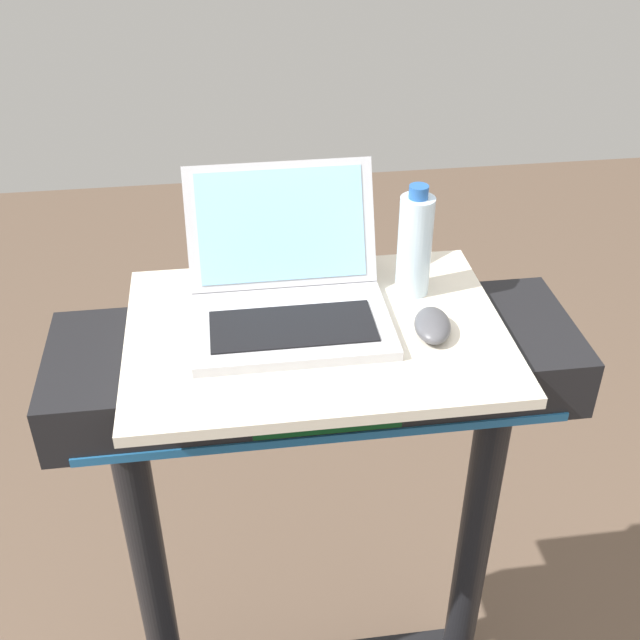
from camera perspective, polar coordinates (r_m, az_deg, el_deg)
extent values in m
cylinder|color=black|center=(1.73, -12.06, -17.63)|extent=(0.07, 0.07, 0.91)
cylinder|color=black|center=(1.78, 11.08, -15.34)|extent=(0.07, 0.07, 0.91)
cube|color=black|center=(1.36, -0.29, -3.19)|extent=(0.90, 0.28, 0.11)
cube|color=#0C3F19|center=(1.25, 0.58, -7.10)|extent=(0.24, 0.01, 0.06)
cube|color=#1E598C|center=(1.29, 0.56, -8.59)|extent=(0.81, 0.00, 0.02)
cube|color=beige|center=(1.33, -0.29, -0.95)|extent=(0.63, 0.46, 0.02)
cube|color=#B7B7BC|center=(1.31, -2.05, -0.43)|extent=(0.33, 0.22, 0.02)
cube|color=black|center=(1.29, -1.98, -0.45)|extent=(0.27, 0.12, 0.00)
cube|color=#B7B7BC|center=(1.39, -2.82, 6.86)|extent=(0.33, 0.10, 0.20)
cube|color=#8CCCF2|center=(1.38, -2.81, 6.85)|extent=(0.29, 0.08, 0.17)
ellipsoid|color=#4C4C51|center=(1.31, 8.12, -0.37)|extent=(0.08, 0.11, 0.03)
cylinder|color=silver|center=(1.38, 6.84, 5.31)|extent=(0.06, 0.06, 0.18)
cylinder|color=#2659A5|center=(1.34, 7.14, 9.15)|extent=(0.03, 0.03, 0.02)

